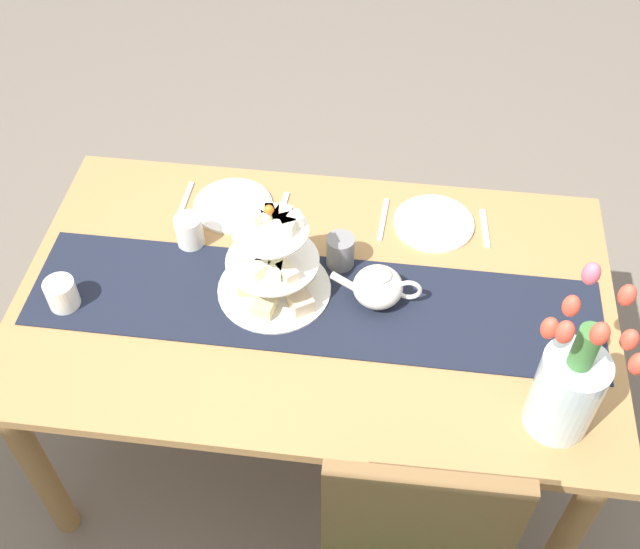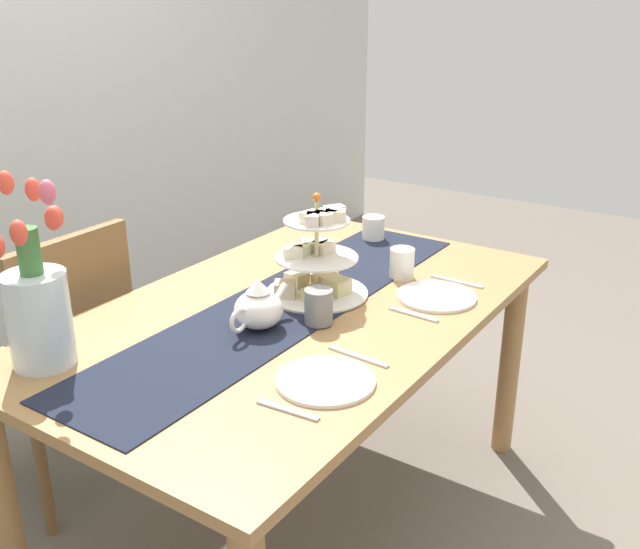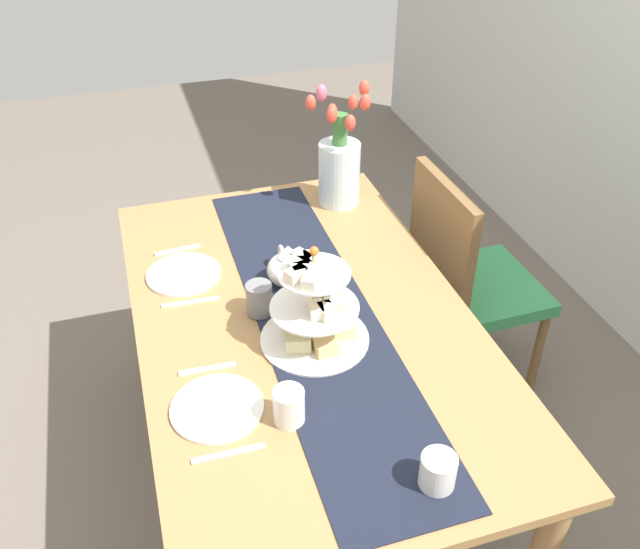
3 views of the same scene
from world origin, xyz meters
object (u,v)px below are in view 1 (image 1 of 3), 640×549
(cream_jug, at_px, (62,294))
(tulip_vase, at_px, (569,384))
(knife_right, at_px, (185,202))
(fork_left, at_px, (485,228))
(mug_grey, at_px, (340,251))
(tiered_cake_stand, at_px, (273,265))
(dinner_plate_right, at_px, (233,205))
(dinner_plate_left, at_px, (434,223))
(knife_left, at_px, (383,219))
(teapot, at_px, (378,286))
(fork_right, at_px, (282,210))
(mug_white_text, at_px, (189,231))
(dining_table, at_px, (315,318))

(cream_jug, bearing_deg, tulip_vase, 171.29)
(tulip_vase, relative_size, knife_right, 2.68)
(fork_left, bearing_deg, mug_grey, 25.27)
(tiered_cake_stand, distance_m, tulip_vase, 0.77)
(dinner_plate_right, distance_m, mug_grey, 0.39)
(tiered_cake_stand, relative_size, knife_right, 1.79)
(tulip_vase, relative_size, dinner_plate_left, 1.98)
(cream_jug, distance_m, knife_left, 0.90)
(teapot, relative_size, fork_right, 1.59)
(cream_jug, distance_m, dinner_plate_left, 1.03)
(knife_left, relative_size, mug_white_text, 1.79)
(fork_right, bearing_deg, dining_table, 114.35)
(tiered_cake_stand, xyz_separation_m, dinner_plate_right, (0.18, -0.30, -0.10))
(fork_left, height_order, mug_white_text, mug_white_text)
(knife_left, bearing_deg, dining_table, 62.25)
(teapot, distance_m, fork_right, 0.43)
(tiered_cake_stand, xyz_separation_m, mug_white_text, (0.26, -0.14, -0.05))
(cream_jug, height_order, dinner_plate_right, cream_jug)
(dinner_plate_left, height_order, knife_left, dinner_plate_left)
(dining_table, height_order, knife_right, knife_right)
(dinner_plate_left, xyz_separation_m, knife_right, (0.73, 0.00, -0.00))
(dining_table, xyz_separation_m, teapot, (-0.16, 0.00, 0.16))
(dinner_plate_left, height_order, dinner_plate_right, same)
(tulip_vase, relative_size, fork_left, 3.04)
(dinner_plate_left, bearing_deg, cream_jug, 23.87)
(dining_table, xyz_separation_m, knife_left, (-0.16, -0.30, 0.10))
(fork_left, bearing_deg, tulip_vase, 103.81)
(dinner_plate_left, distance_m, knife_left, 0.15)
(cream_jug, height_order, fork_left, cream_jug)
(fork_right, distance_m, mug_white_text, 0.28)
(dinner_plate_left, distance_m, mug_white_text, 0.69)
(cream_jug, height_order, knife_right, cream_jug)
(dining_table, height_order, dinner_plate_right, dinner_plate_right)
(fork_left, xyz_separation_m, fork_right, (0.59, 0.00, 0.00))
(dinner_plate_left, height_order, fork_right, dinner_plate_left)
(dinner_plate_left, height_order, fork_left, dinner_plate_left)
(knife_right, distance_m, mug_grey, 0.52)
(fork_left, distance_m, mug_white_text, 0.83)
(knife_left, height_order, dinner_plate_right, dinner_plate_right)
(teapot, distance_m, knife_left, 0.31)
(cream_jug, bearing_deg, fork_left, -159.01)
(dining_table, distance_m, tulip_vase, 0.72)
(teapot, height_order, dinner_plate_right, teapot)
(tulip_vase, relative_size, mug_grey, 4.80)
(dining_table, distance_m, teapot, 0.23)
(fork_left, bearing_deg, tiered_cake_stand, 28.67)
(fork_right, bearing_deg, teapot, 134.94)
(dinner_plate_right, height_order, knife_right, dinner_plate_right)
(teapot, xyz_separation_m, knife_right, (0.59, -0.30, -0.06))
(mug_grey, bearing_deg, fork_left, -154.73)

